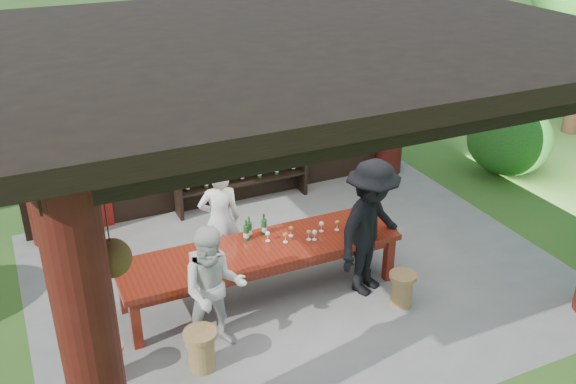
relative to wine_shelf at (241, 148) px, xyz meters
name	(u,v)px	position (x,y,z in m)	size (l,w,h in m)	color
ground	(300,274)	(-0.08, -2.45, -1.04)	(90.00, 90.00, 0.00)	#2D5119
pavilion	(286,126)	(-0.09, -2.02, 1.09)	(7.50, 6.00, 3.60)	slate
wine_shelf	(241,148)	(0.00, 0.00, 0.00)	(2.36, 0.36, 2.07)	black
tasting_table	(261,255)	(-0.77, -2.67, -0.40)	(3.82, 1.02, 0.75)	#5C1D0D
stool_near_left	(201,349)	(-1.97, -3.73, -0.77)	(0.40, 0.40, 0.52)	olive
stool_near_right	(402,288)	(0.83, -3.67, -0.79)	(0.36, 0.36, 0.48)	olive
stool_far_left	(110,362)	(-2.97, -3.48, -0.79)	(0.36, 0.36, 0.47)	olive
host	(220,220)	(-1.05, -1.85, -0.22)	(0.60, 0.39, 1.64)	white
guest_woman	(214,289)	(-1.68, -3.41, -0.23)	(0.79, 0.61, 1.62)	beige
guest_man	(371,228)	(0.61, -3.17, -0.07)	(1.25, 0.72, 1.94)	black
table_bottles	(253,227)	(-0.75, -2.37, -0.14)	(0.36, 0.14, 0.31)	#194C1E
table_glasses	(304,232)	(-0.13, -2.67, -0.22)	(1.06, 0.31, 0.15)	silver
napkin_basket	(201,258)	(-1.61, -2.71, -0.22)	(0.26, 0.18, 0.14)	#BF6672
shrubs	(358,196)	(1.38, -1.58, -0.48)	(14.21, 9.60, 1.36)	#194C14
trees	(431,3)	(2.96, -0.91, 2.32)	(20.19, 9.98, 4.80)	#3F2819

